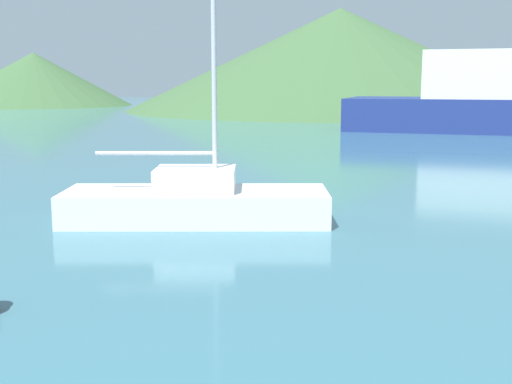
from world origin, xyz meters
TOP-DOWN VIEW (x-y plane):
  - sailboat_inner at (-1.73, 15.92)m, footprint 6.67×4.42m
  - hill_west at (-58.43, 74.06)m, footprint 26.74×26.74m
  - hill_central at (-15.41, 77.35)m, footprint 50.37×50.37m

SIDE VIEW (x-z plane):
  - sailboat_inner at x=-1.73m, z-range -3.36..4.38m
  - hill_west at x=-58.43m, z-range 0.00..7.32m
  - hill_central at x=-15.41m, z-range 0.00..11.82m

